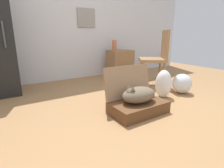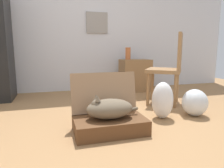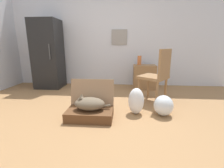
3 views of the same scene
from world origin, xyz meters
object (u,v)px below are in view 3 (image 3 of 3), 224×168
(vase_tall, at_px, (139,60))
(chair, at_px, (157,74))
(refrigerator, at_px, (48,55))
(side_table, at_px, (144,77))
(plastic_bag_clear, at_px, (163,105))
(suitcase_base, at_px, (90,114))
(plastic_bag_white, at_px, (136,101))
(cat, at_px, (89,103))

(vase_tall, relative_size, chair, 0.22)
(refrigerator, distance_m, side_table, 2.46)
(plastic_bag_clear, bearing_deg, side_table, 93.96)
(plastic_bag_clear, relative_size, side_table, 0.54)
(suitcase_base, distance_m, plastic_bag_white, 0.74)
(cat, height_order, vase_tall, vase_tall)
(vase_tall, xyz_separation_m, chair, (0.23, -1.04, -0.15))
(chair, bearing_deg, side_table, -137.65)
(vase_tall, bearing_deg, chair, -77.38)
(suitcase_base, xyz_separation_m, side_table, (0.99, 1.78, 0.22))
(refrigerator, bearing_deg, side_table, 1.19)
(plastic_bag_clear, height_order, vase_tall, vase_tall)
(plastic_bag_white, height_order, refrigerator, refrigerator)
(suitcase_base, relative_size, chair, 0.67)
(plastic_bag_clear, height_order, chair, chair)
(refrigerator, relative_size, chair, 1.67)
(side_table, distance_m, chair, 1.04)
(side_table, bearing_deg, refrigerator, -178.81)
(plastic_bag_white, relative_size, plastic_bag_clear, 1.32)
(cat, bearing_deg, suitcase_base, -2.69)
(plastic_bag_clear, bearing_deg, suitcase_base, -169.37)
(plastic_bag_clear, bearing_deg, cat, -169.46)
(vase_tall, bearing_deg, side_table, -15.72)
(plastic_bag_white, xyz_separation_m, refrigerator, (-2.09, 1.50, 0.62))
(plastic_bag_white, bearing_deg, cat, -161.65)
(plastic_bag_clear, bearing_deg, vase_tall, 98.56)
(cat, relative_size, plastic_bag_clear, 1.64)
(plastic_bag_clear, relative_size, chair, 0.32)
(plastic_bag_white, relative_size, vase_tall, 1.89)
(refrigerator, height_order, side_table, refrigerator)
(vase_tall, bearing_deg, plastic_bag_clear, -81.44)
(plastic_bag_clear, distance_m, refrigerator, 3.01)
(suitcase_base, height_order, plastic_bag_white, plastic_bag_white)
(cat, relative_size, refrigerator, 0.31)
(cat, bearing_deg, refrigerator, 129.04)
(cat, xyz_separation_m, plastic_bag_clear, (1.11, 0.21, -0.08))
(cat, distance_m, vase_tall, 2.06)
(chair, bearing_deg, suitcase_base, -18.11)
(vase_tall, bearing_deg, plastic_bag_white, -96.28)
(suitcase_base, height_order, refrigerator, refrigerator)
(cat, distance_m, refrigerator, 2.30)
(plastic_bag_clear, distance_m, side_table, 1.58)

